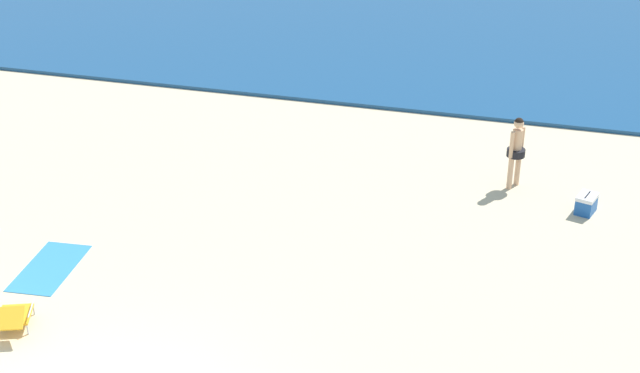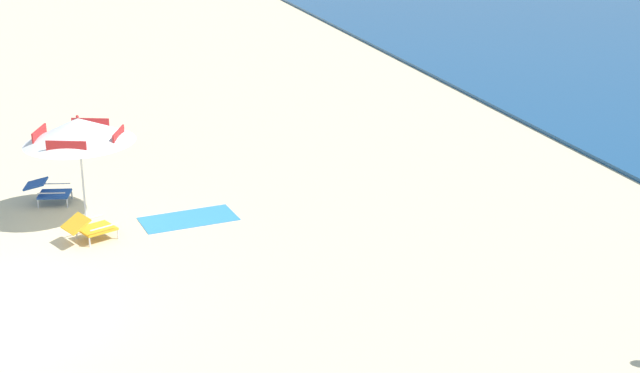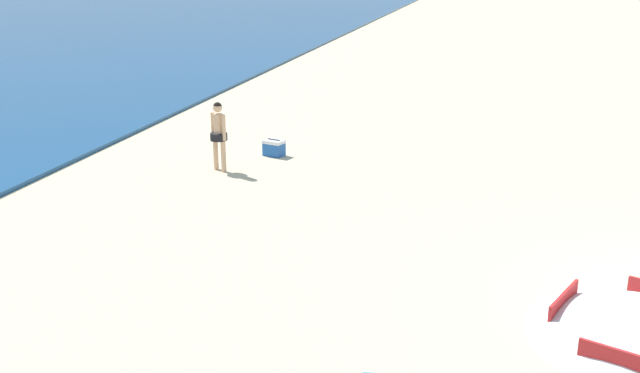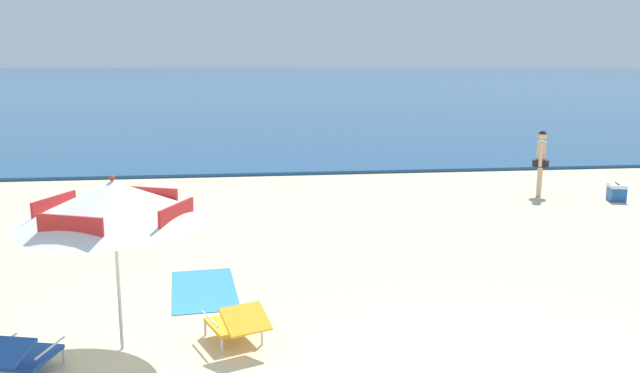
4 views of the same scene
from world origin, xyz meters
name	(u,v)px [view 2 (image 2 of 4)]	position (x,y,z in m)	size (l,w,h in m)	color
beach_umbrella_striped_main	(78,130)	(-3.75, 1.77, 1.72)	(2.48, 2.49, 2.01)	silver
lounge_chair_under_umbrella	(48,190)	(-4.66, 1.15, 0.28)	(0.74, 0.96, 0.49)	#1E4799
lounge_chair_beside_umbrella	(90,227)	(-2.44, 1.72, 0.27)	(0.82, 1.02, 0.52)	gold
beach_towel	(189,219)	(-2.93, 3.61, 0.01)	(0.90, 1.80, 0.01)	#3384BC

